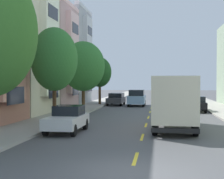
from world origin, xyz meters
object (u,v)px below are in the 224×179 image
Objects in this scene: parked_wagon_forest at (189,100)px; moving_sky_sedan at (137,98)px; street_tree_third at (83,66)px; street_tree_farthest at (100,72)px; parked_hatchback_white at (67,119)px; parked_pickup_navy at (179,94)px; parked_wagon_charcoal at (116,99)px; parked_hatchback_black at (196,104)px; delivery_box_truck at (175,99)px; street_tree_second at (54,59)px.

moving_sky_sedan reaches higher than parked_wagon_forest.
street_tree_third reaches higher than street_tree_farthest.
parked_hatchback_white is 0.76× the size of parked_pickup_navy.
parked_wagon_charcoal is at bearing -115.31° from parked_pickup_navy.
parked_wagon_charcoal is at bearing 78.13° from street_tree_third.
parked_hatchback_white is at bearing -89.81° from parked_wagon_charcoal.
street_tree_third is 1.64× the size of parked_hatchback_black.
delivery_box_truck is at bearing -93.63° from parked_pickup_navy.
parked_wagon_forest is (10.67, 17.56, -3.64)m from street_tree_second.
delivery_box_truck reaches higher than parked_hatchback_black.
street_tree_second is 1.38× the size of parked_wagon_charcoal.
parked_wagon_charcoal and parked_hatchback_white have the same top height.
moving_sky_sedan is at bearing -21.66° from parked_wagon_charcoal.
parked_pickup_navy is (2.49, 39.31, -1.00)m from delivery_box_truck.
street_tree_third is 1.15× the size of street_tree_farthest.
street_tree_farthest is 1.09× the size of parked_pickup_navy.
delivery_box_truck is at bearing -101.46° from parked_hatchback_black.
delivery_box_truck reaches higher than parked_pickup_navy.
moving_sky_sedan is at bearing 130.61° from parked_hatchback_black.
street_tree_third is 10.25m from moving_sky_sedan.
street_tree_third is 1.25× the size of parked_pickup_navy.
parked_wagon_forest is at bearing 38.22° from street_tree_third.
parked_wagon_charcoal and parked_hatchback_black have the same top height.
street_tree_second is 18.31m from street_tree_farthest.
street_tree_third is 0.87× the size of delivery_box_truck.
street_tree_third is at bearing 125.66° from delivery_box_truck.
moving_sky_sedan reaches higher than parked_pickup_navy.
parked_wagon_charcoal is (2.00, 18.69, -3.64)m from street_tree_second.
parked_pickup_navy reaches higher than parked_hatchback_black.
moving_sky_sedan is at bearing -8.01° from street_tree_farthest.
parked_wagon_forest is at bearing 68.47° from parked_hatchback_white.
parked_hatchback_black is at bearing -36.07° from street_tree_farthest.
street_tree_third is at bearing 98.85° from parked_hatchback_white.
delivery_box_truck is 6.50m from parked_hatchback_white.
street_tree_third is 9.16m from street_tree_farthest.
street_tree_second is 20.87m from parked_wagon_forest.
parked_pickup_navy is at bearing 69.04° from street_tree_third.
parked_hatchback_white is at bearing -162.32° from delivery_box_truck.
parked_wagon_charcoal is at bearing 83.88° from street_tree_second.
parked_wagon_charcoal is 8.74m from parked_wagon_forest.
parked_wagon_charcoal is 12.03m from parked_hatchback_black.
street_tree_second is at bearing 116.29° from parked_hatchback_white.
street_tree_second is 1.23× the size of parked_pickup_navy.
parked_hatchback_black is at bearing -49.39° from moving_sky_sedan.
street_tree_second is 38.72m from parked_pickup_navy.
delivery_box_truck is (8.19, -11.42, -2.55)m from street_tree_third.
parked_wagon_forest is (-0.01, -19.49, -0.02)m from parked_pickup_navy.
street_tree_farthest is 11.18m from parked_wagon_forest.
street_tree_farthest is at bearing 111.72° from delivery_box_truck.
moving_sky_sedan is (2.52, 21.87, 0.23)m from parked_hatchback_white.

